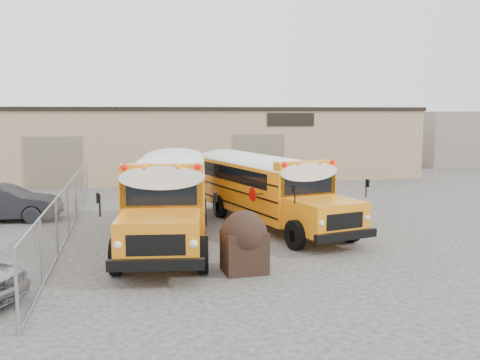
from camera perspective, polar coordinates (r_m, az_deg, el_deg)
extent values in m
plane|color=#32302E|center=(17.73, 0.93, -7.07)|extent=(120.00, 120.00, 0.00)
cube|color=tan|center=(37.01, -5.86, 3.96)|extent=(30.00, 10.00, 4.50)
cube|color=black|center=(36.94, -5.91, 7.52)|extent=(30.20, 10.20, 0.25)
cube|color=black|center=(33.20, 5.43, 6.43)|extent=(3.00, 0.08, 0.80)
cube|color=#6F674F|center=(32.15, -19.23, 1.73)|extent=(3.20, 0.08, 3.00)
cube|color=#6F674F|center=(32.80, 2.04, 2.24)|extent=(3.20, 0.08, 3.00)
cylinder|color=gray|center=(11.53, -22.73, -10.99)|extent=(0.07, 0.07, 1.80)
cylinder|color=gray|center=(14.37, -20.46, -7.28)|extent=(0.07, 0.07, 1.80)
cylinder|color=gray|center=(17.26, -18.96, -4.81)|extent=(0.07, 0.07, 1.80)
cylinder|color=gray|center=(20.19, -17.91, -3.04)|extent=(0.07, 0.07, 1.80)
cylinder|color=gray|center=(23.13, -17.12, -1.72)|extent=(0.07, 0.07, 1.80)
cylinder|color=gray|center=(26.09, -16.51, -0.70)|extent=(0.07, 0.07, 1.80)
cylinder|color=gray|center=(29.05, -16.03, 0.11)|extent=(0.07, 0.07, 1.80)
cylinder|color=gray|center=(20.05, -18.00, -0.57)|extent=(0.05, 18.00, 0.05)
cylinder|color=gray|center=(20.35, -17.81, -5.40)|extent=(0.05, 18.00, 0.05)
cube|color=gray|center=(20.19, -17.91, -3.04)|extent=(0.02, 18.00, 1.70)
cube|color=gray|center=(49.36, 22.61, 4.21)|extent=(10.00, 8.00, 4.40)
cube|color=orange|center=(25.13, -6.71, 0.70)|extent=(3.45, 7.78, 2.03)
cube|color=orange|center=(20.40, -7.31, -2.12)|extent=(2.44, 2.44, 1.14)
cube|color=black|center=(21.35, -7.19, 1.05)|extent=(2.02, 0.33, 0.74)
cube|color=white|center=(25.02, -6.75, 3.34)|extent=(3.46, 7.85, 0.40)
cube|color=orange|center=(21.52, -7.18, 2.77)|extent=(2.47, 0.81, 0.36)
sphere|color=#E50705|center=(21.37, -10.00, 3.00)|extent=(0.20, 0.20, 0.20)
sphere|color=#E50705|center=(21.25, -4.42, 3.07)|extent=(0.20, 0.20, 0.20)
sphere|color=orange|center=(21.32, -8.47, 3.02)|extent=(0.20, 0.20, 0.20)
sphere|color=orange|center=(21.27, -5.96, 3.05)|extent=(0.20, 0.20, 0.20)
cube|color=black|center=(19.33, -7.48, -4.00)|extent=(2.43, 0.54, 0.28)
cube|color=black|center=(29.02, -6.34, -0.19)|extent=(2.43, 0.52, 0.28)
cube|color=black|center=(25.13, -6.71, 0.53)|extent=(3.47, 7.63, 0.06)
cube|color=black|center=(25.36, -6.70, 2.05)|extent=(3.32, 6.60, 0.61)
cylinder|color=black|center=(20.70, -10.52, -3.64)|extent=(0.41, 1.06, 1.03)
cylinder|color=black|center=(20.57, -3.99, -3.60)|extent=(0.41, 1.06, 1.03)
cylinder|color=black|center=(26.82, -9.04, -1.11)|extent=(0.41, 1.06, 1.03)
cylinder|color=black|center=(26.72, -4.01, -1.06)|extent=(0.41, 1.06, 1.03)
cube|color=orange|center=(26.39, -3.68, 0.84)|extent=(4.03, 7.39, 1.90)
cube|color=orange|center=(22.37, 0.83, -1.40)|extent=(2.49, 2.49, 1.06)
cube|color=black|center=(23.17, -0.33, 1.27)|extent=(1.85, 0.54, 0.69)
cube|color=white|center=(26.29, -3.70, 3.19)|extent=(4.04, 7.46, 0.37)
cube|color=orange|center=(23.30, -0.57, 2.75)|extent=(2.31, 1.02, 0.33)
sphere|color=#E50705|center=(22.70, -2.54, 2.90)|extent=(0.19, 0.19, 0.19)
sphere|color=#E50705|center=(23.55, 1.79, 3.06)|extent=(0.19, 0.19, 0.19)
sphere|color=orange|center=(22.92, -1.32, 2.94)|extent=(0.19, 0.19, 0.19)
sphere|color=orange|center=(23.30, 0.63, 3.02)|extent=(0.19, 0.19, 0.19)
cube|color=black|center=(21.49, 2.17, -2.90)|extent=(2.24, 0.77, 0.26)
cube|color=black|center=(29.80, -6.32, -0.07)|extent=(2.24, 0.76, 0.26)
cube|color=black|center=(26.40, -3.68, 0.69)|extent=(4.03, 7.26, 0.06)
cube|color=black|center=(26.59, -3.92, 2.04)|extent=(3.77, 6.32, 0.57)
cylinder|color=black|center=(22.07, -1.83, -2.92)|extent=(0.50, 1.00, 0.96)
cylinder|color=black|center=(23.06, 3.15, -2.48)|extent=(0.50, 1.00, 0.96)
cylinder|color=black|center=(27.43, -6.92, -0.95)|extent=(0.50, 1.00, 0.96)
cylinder|color=black|center=(28.23, -2.70, -0.67)|extent=(0.50, 1.00, 0.96)
cylinder|color=#BF0505|center=(23.58, -4.94, 0.33)|extent=(0.16, 0.51, 0.52)
cube|color=black|center=(14.85, 0.45, -7.64)|extent=(1.21, 1.11, 1.15)
sphere|color=black|center=(14.72, 0.46, -5.70)|extent=(1.26, 1.26, 1.26)
imported|color=black|center=(23.60, -23.96, -2.25)|extent=(4.60, 1.95, 1.48)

